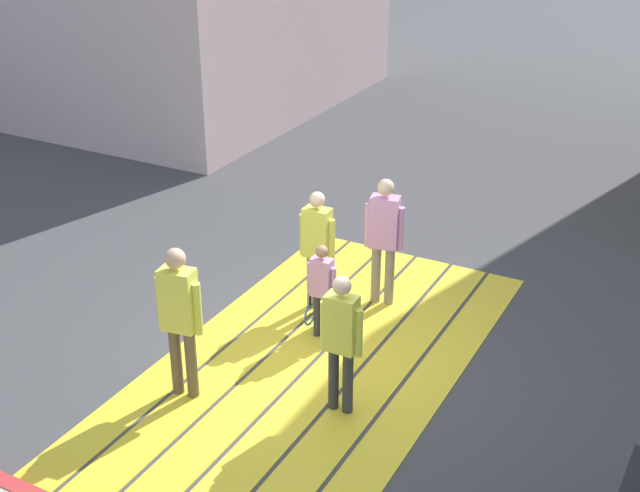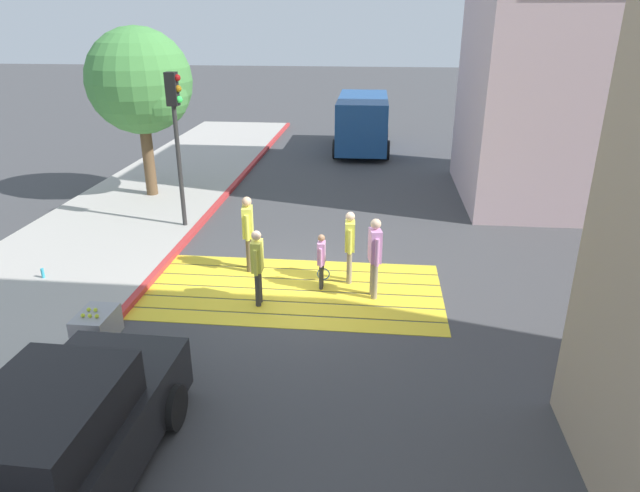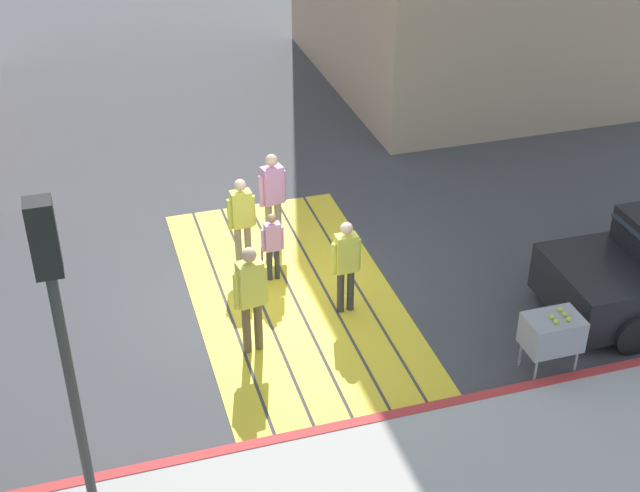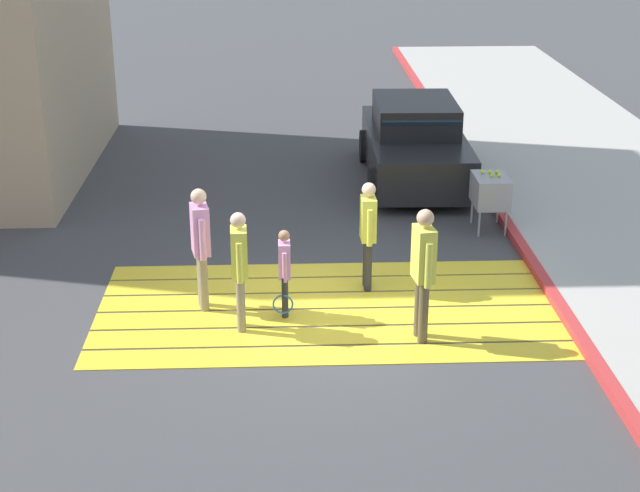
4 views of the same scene
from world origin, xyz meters
name	(u,v)px [view 1 (image 1 of 4)]	position (x,y,z in m)	size (l,w,h in m)	color
ground_plane	(312,364)	(0.00, 0.00, 0.00)	(120.00, 120.00, 0.00)	#424244
crosswalk_stripes	(312,364)	(0.00, 0.00, 0.01)	(6.40, 3.25, 0.01)	yellow
pedestrian_adult_lead	(384,233)	(1.72, -0.12, 1.02)	(0.30, 0.50, 1.76)	gray
pedestrian_adult_trailing	(341,335)	(-0.62, -0.69, 0.95)	(0.22, 0.48, 1.63)	#333338
pedestrian_adult_side	(180,313)	(-1.18, 0.95, 1.05)	(0.28, 0.52, 1.80)	brown
pedestrian_teen_behind	(317,243)	(1.17, 0.56, 0.96)	(0.23, 0.49, 1.66)	gray
pedestrian_child_with_racket	(321,287)	(0.59, 0.19, 0.71)	(0.28, 0.39, 1.26)	#333338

